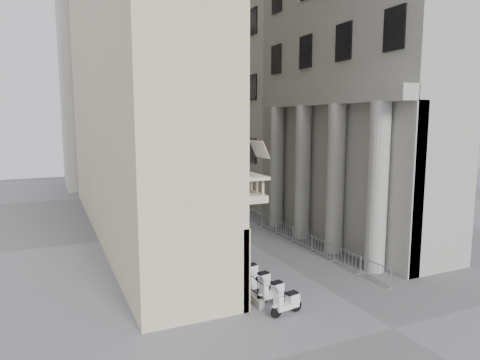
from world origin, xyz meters
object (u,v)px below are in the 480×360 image
object	(u,v)px
pedestrian_a	(197,206)
info_kiosk	(200,227)
security_tent	(155,186)
street_lamp	(170,163)
pedestrian_b	(189,194)
scooter_0	(287,314)

from	to	relation	value
pedestrian_a	info_kiosk	bearing A→B (deg)	90.23
info_kiosk	pedestrian_a	bearing A→B (deg)	84.38
security_tent	street_lamp	distance (m)	6.53
security_tent	pedestrian_a	distance (m)	5.45
pedestrian_b	security_tent	bearing A→B (deg)	45.52
pedestrian_b	scooter_0	bearing A→B (deg)	89.95
scooter_0	pedestrian_a	xyz separation A→B (m)	(2.82, 21.04, 1.01)
info_kiosk	pedestrian_b	bearing A→B (deg)	87.04
pedestrian_a	scooter_0	bearing A→B (deg)	99.80
scooter_0	security_tent	xyz separation A→B (m)	(-0.10, 25.40, 2.51)
security_tent	street_lamp	xyz separation A→B (m)	(0.03, -5.90, 2.81)
scooter_0	pedestrian_a	size ratio (longest dim) A/B	0.74
security_tent	info_kiosk	world-z (taller)	security_tent
street_lamp	scooter_0	bearing A→B (deg)	-114.66
scooter_0	street_lamp	size ratio (longest dim) A/B	0.17
pedestrian_a	pedestrian_b	distance (m)	7.92
scooter_0	info_kiosk	size ratio (longest dim) A/B	0.78
security_tent	pedestrian_a	xyz separation A→B (m)	(2.91, -4.36, -1.50)
security_tent	pedestrian_a	world-z (taller)	security_tent
pedestrian_b	info_kiosk	bearing A→B (deg)	84.20
street_lamp	info_kiosk	xyz separation A→B (m)	(0.52, -6.08, -4.35)
street_lamp	pedestrian_a	xyz separation A→B (m)	(2.88, 1.54, -4.31)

